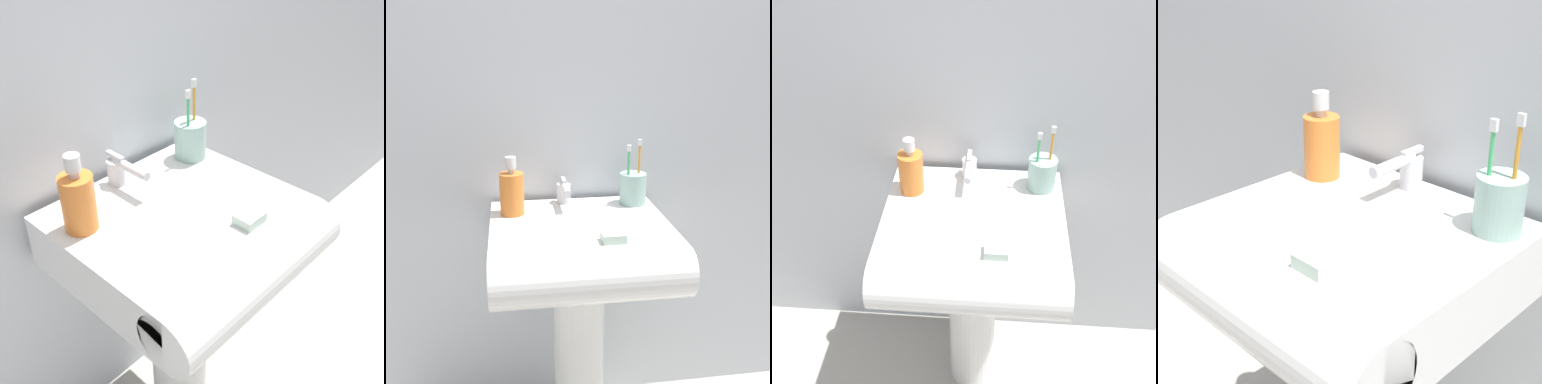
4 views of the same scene
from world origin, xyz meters
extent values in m
cylinder|color=white|center=(0.00, 0.00, 0.32)|extent=(0.15, 0.15, 0.65)
cube|color=white|center=(0.00, 0.00, 0.71)|extent=(0.51, 0.43, 0.13)
cylinder|color=white|center=(0.00, -0.21, 0.71)|extent=(0.51, 0.13, 0.13)
cylinder|color=silver|center=(-0.02, 0.17, 0.81)|extent=(0.04, 0.04, 0.06)
cylinder|color=silver|center=(-0.02, 0.12, 0.84)|extent=(0.02, 0.11, 0.02)
cube|color=silver|center=(-0.02, 0.17, 0.85)|extent=(0.01, 0.06, 0.01)
cylinder|color=#99BFB2|center=(0.19, 0.13, 0.83)|extent=(0.08, 0.08, 0.10)
cylinder|color=#3FB266|center=(0.17, 0.12, 0.87)|extent=(0.01, 0.01, 0.16)
cube|color=white|center=(0.17, 0.12, 0.96)|extent=(0.01, 0.01, 0.02)
cylinder|color=orange|center=(0.21, 0.14, 0.88)|extent=(0.01, 0.01, 0.17)
cube|color=white|center=(0.21, 0.14, 0.97)|extent=(0.01, 0.01, 0.02)
cylinder|color=orange|center=(-0.19, 0.09, 0.84)|extent=(0.07, 0.07, 0.13)
cylinder|color=silver|center=(-0.19, 0.09, 0.91)|extent=(0.02, 0.02, 0.01)
cylinder|color=silver|center=(-0.19, 0.09, 0.93)|extent=(0.03, 0.03, 0.03)
cube|color=silver|center=(0.07, -0.15, 0.79)|extent=(0.06, 0.05, 0.02)
camera|label=1|loc=(-0.62, -0.62, 1.40)|focal=45.00mm
camera|label=2|loc=(-0.19, -1.27, 1.27)|focal=45.00mm
camera|label=3|loc=(0.05, -1.02, 1.65)|focal=45.00mm
camera|label=4|loc=(0.62, -0.65, 1.24)|focal=55.00mm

